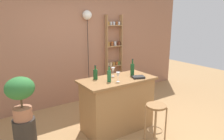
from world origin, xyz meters
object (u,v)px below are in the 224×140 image
object	(u,v)px
potted_plant	(20,94)
cookbook	(138,77)
bottle_sauce_amber	(95,74)
wine_glass_left	(113,70)
bottle_spirits_clear	(132,69)
bottle_olive_oil	(109,76)
plant_stool	(25,134)
bar_stool	(156,115)
pendant_globe_light	(87,16)
spice_shelf	(114,56)
wine_glass_center	(118,75)

from	to	relation	value
potted_plant	cookbook	bearing A→B (deg)	-14.38
bottle_sauce_amber	wine_glass_left	world-z (taller)	bottle_sauce_amber
potted_plant	bottle_spirits_clear	world-z (taller)	bottle_spirits_clear
bottle_spirits_clear	bottle_olive_oil	size ratio (longest dim) A/B	1.16
plant_stool	bottle_spirits_clear	distance (m)	2.08
cookbook	bar_stool	bearing A→B (deg)	-75.93
bar_stool	plant_stool	distance (m)	2.08
potted_plant	bottle_olive_oil	size ratio (longest dim) A/B	2.46
pendant_globe_light	spice_shelf	bearing A→B (deg)	-1.63
potted_plant	pendant_globe_light	world-z (taller)	pendant_globe_light
bottle_sauce_amber	pendant_globe_light	distance (m)	1.76
bottle_olive_oil	bottle_spirits_clear	bearing A→B (deg)	7.99
bar_stool	wine_glass_center	size ratio (longest dim) A/B	4.00
bar_stool	pendant_globe_light	xyz separation A→B (m)	(-0.04, 2.24, 1.55)
plant_stool	bottle_spirits_clear	world-z (taller)	bottle_spirits_clear
potted_plant	bar_stool	bearing A→B (deg)	-29.16
spice_shelf	wine_glass_left	bearing A→B (deg)	-124.75
bar_stool	wine_glass_left	bearing A→B (deg)	105.46
bottle_spirits_clear	pendant_globe_light	size ratio (longest dim) A/B	0.15
potted_plant	pendant_globe_light	bearing A→B (deg)	35.00
plant_stool	cookbook	world-z (taller)	cookbook
spice_shelf	bottle_olive_oil	distance (m)	1.98
potted_plant	plant_stool	bearing A→B (deg)	90.00
wine_glass_center	bottle_olive_oil	bearing A→B (deg)	148.27
plant_stool	pendant_globe_light	world-z (taller)	pendant_globe_light
bar_stool	plant_stool	size ratio (longest dim) A/B	1.33
pendant_globe_light	bottle_spirits_clear	bearing A→B (deg)	-85.75
plant_stool	pendant_globe_light	bearing A→B (deg)	35.00
plant_stool	bar_stool	bearing A→B (deg)	-29.16
plant_stool	bottle_sauce_amber	xyz separation A→B (m)	(1.21, -0.11, 0.80)
bar_stool	spice_shelf	distance (m)	2.39
cookbook	pendant_globe_light	xyz separation A→B (m)	(-0.10, 1.72, 1.06)
spice_shelf	bottle_spirits_clear	size ratio (longest dim) A/B	6.58
plant_stool	cookbook	distance (m)	2.06
bottle_sauce_amber	wine_glass_center	size ratio (longest dim) A/B	1.50
spice_shelf	bottle_sauce_amber	world-z (taller)	spice_shelf
wine_glass_left	pendant_globe_light	distance (m)	1.68
wine_glass_center	bottle_sauce_amber	bearing A→B (deg)	125.45
bottle_olive_oil	bottle_sauce_amber	bearing A→B (deg)	113.74
bottle_spirits_clear	wine_glass_center	xyz separation A→B (m)	(-0.43, -0.16, -0.00)
potted_plant	wine_glass_center	size ratio (longest dim) A/B	4.08
bottle_olive_oil	pendant_globe_light	world-z (taller)	pendant_globe_light
potted_plant	bottle_olive_oil	world-z (taller)	bottle_olive_oil
bottle_olive_oil	wine_glass_center	bearing A→B (deg)	-31.73
plant_stool	potted_plant	size ratio (longest dim) A/B	0.74
wine_glass_center	bottle_spirits_clear	bearing A→B (deg)	19.88
cookbook	bottle_sauce_amber	bearing A→B (deg)	172.27
wine_glass_left	bar_stool	bearing A→B (deg)	-74.54
bottle_spirits_clear	wine_glass_center	size ratio (longest dim) A/B	1.92
spice_shelf	plant_stool	distance (m)	2.89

